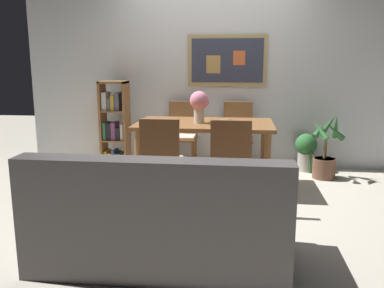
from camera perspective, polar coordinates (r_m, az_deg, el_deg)
The scene contains 13 objects.
ground_plane at distance 4.48m, azimuth 1.76°, elevation -7.30°, with size 12.00×12.00×0.00m, color beige.
wall_back_with_painting at distance 5.66m, azimuth 3.14°, elevation 10.08°, with size 5.20×0.14×2.60m.
dining_table at distance 4.67m, azimuth 1.76°, elevation 1.84°, with size 1.54×0.90×0.76m.
dining_chair_near_right at distance 3.96m, azimuth 5.42°, elevation -1.83°, with size 0.40×0.41×0.91m.
dining_chair_far_right at distance 5.44m, azimuth 6.37°, elevation 1.85°, with size 0.40×0.41×0.91m.
dining_chair_near_left at distance 4.03m, azimuth -4.24°, elevation -1.56°, with size 0.40×0.41×0.91m.
dining_chair_far_left at distance 5.46m, azimuth -1.39°, elevation 1.96°, with size 0.40×0.41×0.91m.
leather_couch at distance 2.99m, azimuth -4.47°, elevation -10.82°, with size 1.80×0.84×0.84m.
bookshelf at distance 5.61m, azimuth -10.70°, elevation 2.06°, with size 0.36×0.28×1.18m.
potted_ivy at distance 5.63m, azimuth 15.58°, elevation -0.81°, with size 0.28×0.28×0.50m.
potted_palm at distance 5.34m, azimuth 18.07°, elevation -1.54°, with size 0.42×0.41×0.82m.
flower_vase at distance 4.59m, azimuth 1.02°, elevation 5.66°, with size 0.22×0.21×0.36m.
tv_remote at distance 4.73m, azimuth 4.54°, elevation 3.26°, with size 0.16×0.09×0.02m.
Camera 1 is at (0.36, -4.23, 1.46)m, focal length 38.31 mm.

